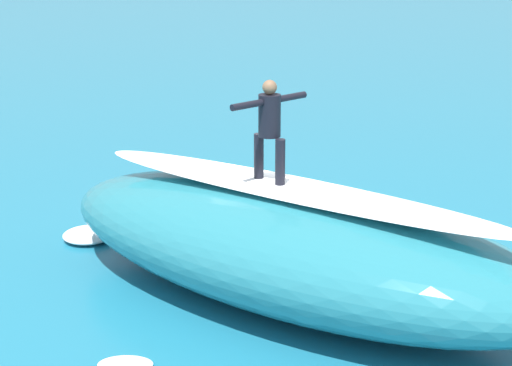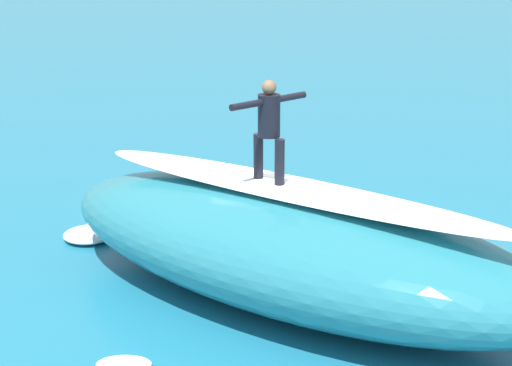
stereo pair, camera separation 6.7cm
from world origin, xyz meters
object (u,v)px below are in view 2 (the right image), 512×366
at_px(surfboard_paddling, 246,223).
at_px(surfer_paddling, 240,216).
at_px(surfer_riding, 269,123).
at_px(surfboard_riding, 269,184).

distance_m(surfboard_paddling, surfer_paddling, 0.21).
bearing_deg(surfer_riding, surfer_paddling, -32.76).
xyz_separation_m(surfer_riding, surfboard_paddling, (1.29, -2.65, -2.55)).
bearing_deg(surfer_paddling, surfer_riding, -103.08).
bearing_deg(surfboard_riding, surfer_riding, -151.11).
relative_size(surfer_riding, surfer_paddling, 1.06).
xyz_separation_m(surfboard_paddling, surfer_paddling, (0.10, 0.08, 0.17)).
xyz_separation_m(surfer_riding, surfer_paddling, (1.38, -2.57, -2.38)).
bearing_deg(surfboard_riding, surfboard_paddling, -35.18).
bearing_deg(surfboard_paddling, surfboard_riding, -105.51).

